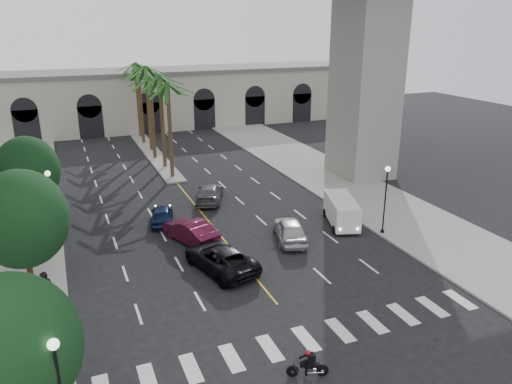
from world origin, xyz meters
name	(u,v)px	position (x,y,z in m)	size (l,w,h in m)	color
ground	(293,323)	(0.00, 0.00, 0.00)	(140.00, 140.00, 0.00)	black
sidewalk_left	(2,253)	(-15.00, 15.00, 0.07)	(8.00, 100.00, 0.15)	gray
sidewalk_right	(369,198)	(15.00, 15.00, 0.07)	(8.00, 100.00, 0.15)	gray
median	(154,154)	(0.00, 38.00, 0.10)	(2.00, 24.00, 0.20)	gray
pier_building	(129,100)	(0.00, 55.00, 4.27)	(71.00, 10.50, 8.50)	#BAB6A7
palm_a	(168,88)	(0.00, 28.00, 9.10)	(3.20, 3.20, 10.30)	#47331E
palm_b	(160,81)	(0.10, 32.00, 9.37)	(3.20, 3.20, 10.60)	#47331E
palm_c	(150,81)	(-0.20, 36.00, 8.91)	(3.20, 3.20, 10.10)	#47331E
palm_d	(146,71)	(0.15, 40.00, 9.65)	(3.20, 3.20, 10.90)	#47331E
palm_e	(138,72)	(-0.10, 44.00, 9.19)	(3.20, 3.20, 10.40)	#47331E
palm_f	(136,67)	(0.20, 48.00, 9.46)	(3.20, 3.20, 10.70)	#47331E
street_tree_near	(9,349)	(-13.00, -3.00, 4.02)	(5.20, 5.20, 6.89)	#382616
street_tree_mid	(21,219)	(-13.00, 10.00, 4.21)	(5.44, 5.44, 7.21)	#382616
street_tree_far	(28,170)	(-13.00, 22.00, 3.90)	(5.04, 5.04, 6.68)	#382616
lamp_post_left_far	(51,199)	(-11.40, 16.00, 3.22)	(0.40, 0.40, 5.35)	black
lamp_post_right	(386,194)	(11.40, 8.00, 3.22)	(0.40, 0.40, 5.35)	black
traffic_signal_near	(64,364)	(-11.30, -2.50, 2.51)	(0.25, 0.18, 3.65)	black
traffic_signal_far	(60,312)	(-11.30, 1.50, 2.51)	(0.25, 0.18, 3.65)	black
motorcycle_rider	(309,364)	(-1.19, -4.02, 0.63)	(1.84, 0.79, 1.39)	black
car_a	(290,230)	(4.47, 9.66, 0.84)	(1.99, 4.95, 1.69)	#AFAFB4
car_b	(191,231)	(-2.31, 12.11, 0.84)	(1.78, 5.10, 1.68)	#56112B
car_c	(221,258)	(-1.67, 7.22, 0.83)	(2.74, 5.94, 1.65)	black
car_d	(210,193)	(1.50, 19.93, 0.77)	(2.16, 5.32, 1.54)	#58575C
car_e	(162,215)	(-3.52, 16.46, 0.71)	(1.68, 4.18, 1.43)	#0E1F45
cargo_van	(342,211)	(9.49, 10.79, 1.20)	(3.37, 5.39, 2.15)	white
pedestrian_a	(32,320)	(-12.73, 3.72, 1.07)	(0.67, 0.44, 1.83)	black
pedestrian_b	(46,288)	(-12.09, 6.81, 1.10)	(0.93, 0.72, 1.91)	black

